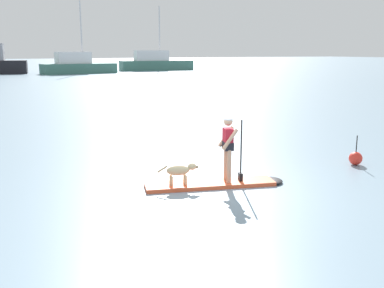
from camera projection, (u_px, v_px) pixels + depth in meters
name	position (u px, v px, depth m)	size (l,w,h in m)	color
ground_plane	(210.00, 186.00, 11.11)	(400.00, 400.00, 0.00)	gray
paddleboard	(219.00, 184.00, 11.14)	(3.61, 1.62, 0.10)	#E55933
person_paddler	(228.00, 144.00, 10.98)	(0.67, 0.57, 1.65)	tan
dog	(180.00, 171.00, 10.87)	(1.03, 0.39, 0.52)	#CCB78C
moored_boat_port	(78.00, 65.00, 66.32)	(11.46, 4.50, 10.66)	#3F7266
moored_boat_center	(155.00, 63.00, 77.46)	(13.04, 4.46, 10.97)	#3F7266
marker_buoy	(356.00, 158.00, 13.15)	(0.40, 0.40, 0.90)	red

